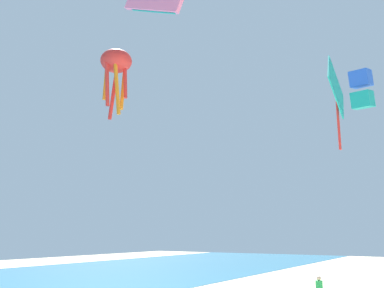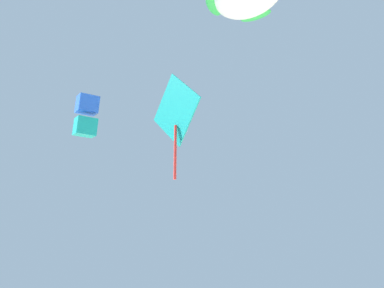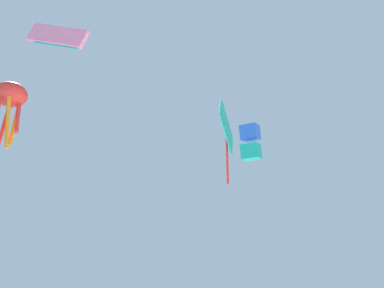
{
  "view_description": "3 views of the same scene",
  "coord_description": "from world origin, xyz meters",
  "px_view_note": "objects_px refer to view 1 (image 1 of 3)",
  "views": [
    {
      "loc": [
        -17.24,
        3.51,
        3.86
      ],
      "look_at": [
        -0.11,
        14.17,
        8.04
      ],
      "focal_mm": 40.14,
      "sensor_mm": 36.0,
      "label": 1
    },
    {
      "loc": [
        -9.53,
        16.96,
        4.09
      ],
      "look_at": [
        -0.11,
        9.79,
        7.99
      ],
      "focal_mm": 36.32,
      "sensor_mm": 36.0,
      "label": 2
    },
    {
      "loc": [
        -16.31,
        3.51,
        1.93
      ],
      "look_at": [
        -0.11,
        8.79,
        8.62
      ],
      "focal_mm": 39.86,
      "sensor_mm": 36.0,
      "label": 3
    }
  ],
  "objects_px": {
    "kite_parafoil_pink": "(154,2)",
    "kite_octopus_red": "(116,65)",
    "kite_box_blue": "(362,89)",
    "kite_diamond_teal": "(336,90)"
  },
  "relations": [
    {
      "from": "kite_parafoil_pink",
      "to": "kite_octopus_red",
      "type": "xyz_separation_m",
      "value": [
        3.46,
        6.26,
        -1.78
      ]
    },
    {
      "from": "kite_parafoil_pink",
      "to": "kite_octopus_red",
      "type": "bearing_deg",
      "value": 151.28
    },
    {
      "from": "kite_box_blue",
      "to": "kite_diamond_teal",
      "type": "relative_size",
      "value": 0.59
    },
    {
      "from": "kite_parafoil_pink",
      "to": "kite_box_blue",
      "type": "relative_size",
      "value": 1.66
    },
    {
      "from": "kite_parafoil_pink",
      "to": "kite_box_blue",
      "type": "distance_m",
      "value": 15.28
    },
    {
      "from": "kite_box_blue",
      "to": "kite_octopus_red",
      "type": "bearing_deg",
      "value": 28.51
    },
    {
      "from": "kite_octopus_red",
      "to": "kite_diamond_teal",
      "type": "bearing_deg",
      "value": -32.88
    },
    {
      "from": "kite_octopus_red",
      "to": "kite_box_blue",
      "type": "xyz_separation_m",
      "value": [
        6.29,
        -16.88,
        -3.27
      ]
    },
    {
      "from": "kite_octopus_red",
      "to": "kite_diamond_teal",
      "type": "xyz_separation_m",
      "value": [
        -3.18,
        -17.27,
        -6.15
      ]
    },
    {
      "from": "kite_box_blue",
      "to": "kite_diamond_teal",
      "type": "bearing_deg",
      "value": 100.41
    }
  ]
}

